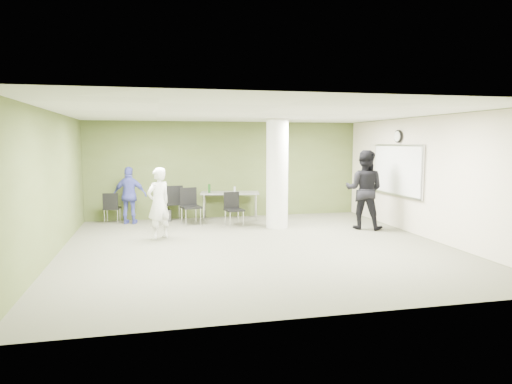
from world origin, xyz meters
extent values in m
plane|color=#585946|center=(0.00, 0.00, 0.00)|extent=(8.00, 8.00, 0.00)
plane|color=white|center=(0.00, 0.00, 2.80)|extent=(8.00, 8.00, 0.00)
cube|color=#4F5B2A|center=(0.00, 4.00, 1.40)|extent=(8.00, 2.80, 0.02)
cube|color=#4F5B2A|center=(-4.00, 0.00, 1.40)|extent=(0.02, 8.00, 2.80)
cube|color=beige|center=(4.00, 0.00, 1.40)|extent=(0.02, 8.00, 2.80)
cylinder|color=silver|center=(1.00, 2.00, 1.40)|extent=(0.56, 0.56, 2.80)
cube|color=silver|center=(3.93, 1.20, 1.50)|extent=(0.04, 2.30, 1.30)
cube|color=white|center=(3.91, 1.20, 1.50)|extent=(0.02, 2.20, 1.20)
cylinder|color=black|center=(3.93, 1.20, 2.35)|extent=(0.05, 0.32, 0.32)
cylinder|color=white|center=(3.90, 1.20, 2.35)|extent=(0.02, 0.26, 0.26)
cube|color=gray|center=(0.02, 3.54, 0.76)|extent=(1.74, 0.99, 0.04)
cylinder|color=silver|center=(-0.75, 3.38, 0.37)|extent=(0.04, 0.04, 0.74)
cylinder|color=silver|center=(0.71, 3.13, 0.37)|extent=(0.04, 0.04, 0.74)
cylinder|color=silver|center=(-0.66, 3.95, 0.37)|extent=(0.04, 0.04, 0.74)
cylinder|color=silver|center=(0.80, 3.70, 0.37)|extent=(0.04, 0.04, 0.74)
cylinder|color=#1A4416|center=(-0.57, 3.48, 0.91)|extent=(0.07, 0.07, 0.25)
cylinder|color=#B2B2B7|center=(0.13, 3.35, 0.87)|extent=(0.06, 0.06, 0.18)
cylinder|color=#4C4C4C|center=(-1.78, 3.57, 0.16)|extent=(0.28, 0.28, 0.33)
cube|color=black|center=(-3.22, 3.65, 0.41)|extent=(0.46, 0.46, 0.05)
cube|color=black|center=(-3.25, 3.46, 0.64)|extent=(0.40, 0.08, 0.41)
cylinder|color=silver|center=(-3.03, 3.80, 0.20)|extent=(0.02, 0.02, 0.39)
cylinder|color=silver|center=(-3.38, 3.84, 0.20)|extent=(0.02, 0.02, 0.39)
cylinder|color=silver|center=(-3.07, 3.46, 0.20)|extent=(0.02, 0.02, 0.39)
cylinder|color=silver|center=(-3.42, 3.50, 0.20)|extent=(0.02, 0.02, 0.39)
cube|color=black|center=(-1.58, 3.65, 0.49)|extent=(0.56, 0.56, 0.05)
cube|color=black|center=(-1.55, 3.42, 0.77)|extent=(0.48, 0.10, 0.49)
cylinder|color=silver|center=(-1.40, 3.88, 0.24)|extent=(0.02, 0.02, 0.47)
cylinder|color=silver|center=(-1.81, 3.83, 0.24)|extent=(0.02, 0.02, 0.47)
cylinder|color=silver|center=(-1.35, 3.47, 0.24)|extent=(0.02, 0.02, 0.47)
cylinder|color=silver|center=(-1.76, 3.42, 0.24)|extent=(0.02, 0.02, 0.47)
cube|color=black|center=(-1.14, 2.88, 0.48)|extent=(0.58, 0.58, 0.05)
cube|color=black|center=(-1.19, 3.10, 0.74)|extent=(0.47, 0.14, 0.48)
cylinder|color=silver|center=(-1.30, 2.64, 0.23)|extent=(0.02, 0.02, 0.46)
cylinder|color=silver|center=(-0.90, 2.73, 0.23)|extent=(0.02, 0.02, 0.46)
cylinder|color=silver|center=(-1.39, 3.04, 0.23)|extent=(0.02, 0.02, 0.46)
cylinder|color=silver|center=(-0.99, 3.12, 0.23)|extent=(0.02, 0.02, 0.46)
cube|color=black|center=(-0.05, 2.42, 0.43)|extent=(0.52, 0.52, 0.05)
cube|color=black|center=(-0.09, 2.62, 0.67)|extent=(0.42, 0.12, 0.43)
cylinder|color=silver|center=(-0.20, 2.21, 0.21)|extent=(0.02, 0.02, 0.41)
cylinder|color=silver|center=(0.16, 2.28, 0.21)|extent=(0.02, 0.02, 0.41)
cylinder|color=silver|center=(-0.26, 2.57, 0.21)|extent=(0.02, 0.02, 0.41)
cylinder|color=silver|center=(0.09, 2.63, 0.21)|extent=(0.02, 0.02, 0.41)
imported|color=white|center=(-2.00, 1.27, 0.82)|extent=(0.71, 0.67, 1.63)
imported|color=black|center=(3.11, 1.35, 1.00)|extent=(1.23, 1.17, 2.01)
imported|color=#474DB0|center=(-2.73, 3.40, 0.78)|extent=(0.97, 0.58, 1.55)
camera|label=1|loc=(-2.12, -9.25, 2.20)|focal=32.00mm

